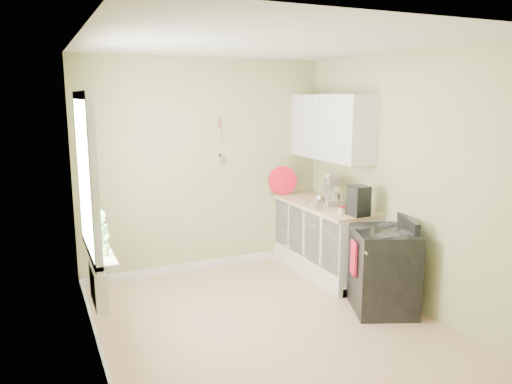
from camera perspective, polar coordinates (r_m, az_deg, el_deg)
name	(u,v)px	position (r m, az deg, el deg)	size (l,w,h in m)	color
floor	(265,324)	(5.15, 1.01, -14.83)	(3.20, 3.60, 0.02)	tan
ceiling	(266,41)	(4.67, 1.13, 16.84)	(3.20, 3.60, 0.02)	white
wall_back	(204,166)	(6.39, -5.91, 2.95)	(3.20, 0.02, 2.70)	tan
wall_left	(87,205)	(4.30, -18.72, -1.45)	(0.02, 3.60, 2.70)	tan
wall_right	(400,179)	(5.60, 16.14, 1.45)	(0.02, 3.60, 2.70)	tan
base_cabinets	(324,240)	(6.40, 7.77, -5.46)	(0.60, 1.60, 0.87)	white
countertop	(324,205)	(6.29, 7.80, -1.48)	(0.64, 1.60, 0.04)	#E5B88C
upper_cabinets	(331,127)	(6.31, 8.59, 7.35)	(0.35, 1.40, 0.80)	white
window	(85,176)	(4.56, -18.92, 1.78)	(0.06, 1.14, 1.44)	white
window_sill	(99,249)	(4.72, -17.53, -6.22)	(0.18, 1.14, 0.04)	white
radiator	(98,286)	(4.77, -17.59, -10.21)	(0.12, 0.50, 0.35)	white
wall_utensils	(220,149)	(6.40, -4.16, 4.93)	(0.02, 0.14, 0.58)	#E5B88C
stove	(383,269)	(5.46, 14.33, -8.56)	(0.86, 0.88, 0.99)	black
stand_mixer	(333,191)	(6.23, 8.84, 0.09)	(0.29, 0.35, 0.38)	#B2B2B7
kettle	(319,202)	(5.92, 7.19, -1.19)	(0.17, 0.10, 0.17)	silver
coffee_maker	(358,201)	(5.68, 11.62, -1.07)	(0.20, 0.22, 0.34)	black
red_tray	(283,181)	(6.75, 3.06, 1.32)	(0.39, 0.39, 0.02)	#A50C21
jar	(341,210)	(5.73, 9.73, -2.08)	(0.08, 0.08, 0.09)	beige
plant_a	(103,238)	(4.39, -17.06, -5.09)	(0.16, 0.11, 0.31)	#426D31
plant_b	(99,229)	(4.67, -17.54, -4.03)	(0.18, 0.15, 0.33)	#426D31
plant_c	(95,225)	(4.93, -17.90, -3.56)	(0.16, 0.16, 0.28)	#426D31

